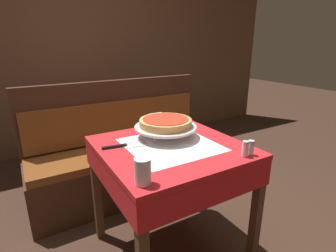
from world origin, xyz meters
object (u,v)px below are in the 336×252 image
object	(u,v)px
deep_dish_pizza	(166,122)
dining_table_front	(171,162)
napkin_holder	(156,120)
salt_shaker	(245,149)
water_glass_near	(143,171)
pepper_shaker	(251,148)
booth_bench	(126,161)
pizza_server	(127,145)
dining_table_rear	(88,107)
condiment_caddy	(88,94)
pizza_pan_stand	(166,127)

from	to	relation	value
deep_dish_pizza	dining_table_front	bearing A→B (deg)	-106.83
napkin_holder	salt_shaker	bearing A→B (deg)	-77.55
water_glass_near	pepper_shaker	xyz separation A→B (m)	(0.62, -0.02, -0.02)
water_glass_near	booth_bench	bearing A→B (deg)	72.86
deep_dish_pizza	napkin_holder	bearing A→B (deg)	75.72
dining_table_front	pepper_shaker	bearing A→B (deg)	-49.28
deep_dish_pizza	pizza_server	distance (m)	0.28
dining_table_rear	booth_bench	distance (m)	0.88
pizza_server	pepper_shaker	xyz separation A→B (m)	(0.51, -0.45, 0.04)
booth_bench	pizza_server	size ratio (longest dim) A/B	6.14
condiment_caddy	pizza_server	bearing A→B (deg)	-96.29
pizza_pan_stand	pizza_server	xyz separation A→B (m)	(-0.26, -0.01, -0.06)
dining_table_rear	pizza_pan_stand	size ratio (longest dim) A/B	1.95
water_glass_near	napkin_holder	bearing A→B (deg)	57.71
deep_dish_pizza	condiment_caddy	world-z (taller)	condiment_caddy
booth_bench	deep_dish_pizza	bearing A→B (deg)	-88.77
pizza_pan_stand	pepper_shaker	xyz separation A→B (m)	(0.25, -0.46, -0.02)
pizza_server	salt_shaker	size ratio (longest dim) A/B	3.12
pizza_server	water_glass_near	bearing A→B (deg)	-103.58
booth_bench	napkin_holder	xyz separation A→B (m)	(0.07, -0.47, 0.50)
booth_bench	salt_shaker	xyz separation A→B (m)	(0.23, -1.16, 0.50)
dining_table_front	napkin_holder	world-z (taller)	napkin_holder
deep_dish_pizza	condiment_caddy	xyz separation A→B (m)	(-0.10, 1.49, -0.06)
napkin_holder	condiment_caddy	bearing A→B (deg)	97.00
dining_table_rear	water_glass_near	distance (m)	1.96
water_glass_near	salt_shaker	xyz separation A→B (m)	(0.58, -0.02, -0.02)
pizza_server	condiment_caddy	size ratio (longest dim) A/B	1.73
deep_dish_pizza	pizza_server	world-z (taller)	deep_dish_pizza
dining_table_front	pepper_shaker	size ratio (longest dim) A/B	9.93
dining_table_rear	deep_dish_pizza	world-z (taller)	deep_dish_pizza
pizza_pan_stand	pizza_server	world-z (taller)	pizza_pan_stand
dining_table_rear	napkin_holder	xyz separation A→B (m)	(0.18, -1.27, 0.16)
pizza_pan_stand	condiment_caddy	xyz separation A→B (m)	(-0.10, 1.49, -0.03)
napkin_holder	booth_bench	bearing A→B (deg)	98.96
pizza_server	booth_bench	bearing A→B (deg)	70.74
dining_table_rear	condiment_caddy	xyz separation A→B (m)	(0.02, -0.01, 0.15)
booth_bench	deep_dish_pizza	xyz separation A→B (m)	(0.01, -0.70, 0.55)
booth_bench	salt_shaker	distance (m)	1.28
water_glass_near	pepper_shaker	distance (m)	0.62
napkin_holder	condiment_caddy	distance (m)	1.27
pepper_shaker	deep_dish_pizza	bearing A→B (deg)	118.67
dining_table_front	booth_bench	xyz separation A→B (m)	(0.02, 0.82, -0.35)
pizza_server	condiment_caddy	bearing A→B (deg)	83.71
booth_bench	pizza_server	distance (m)	0.88
pizza_server	salt_shaker	xyz separation A→B (m)	(0.47, -0.45, 0.04)
pizza_pan_stand	pizza_server	distance (m)	0.27
pizza_server	dining_table_front	bearing A→B (deg)	-27.18
booth_bench	pepper_shaker	xyz separation A→B (m)	(0.27, -1.16, 0.49)
deep_dish_pizza	dining_table_rear	bearing A→B (deg)	94.48
pizza_server	pepper_shaker	bearing A→B (deg)	-41.33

